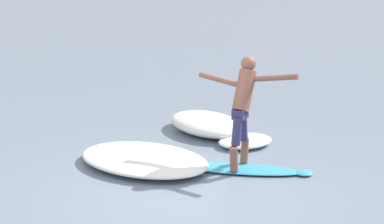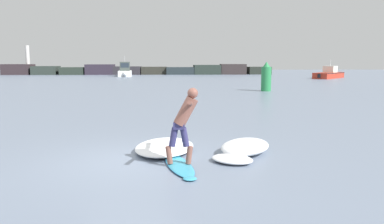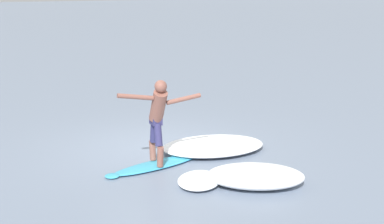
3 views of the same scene
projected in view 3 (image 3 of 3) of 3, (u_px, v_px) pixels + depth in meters
ground_plane at (158, 147)px, 12.23m from camera, size 200.00×200.00×0.00m
surfboard at (155, 165)px, 10.95m from camera, size 0.92×2.27×0.20m
surfer at (158, 114)px, 10.59m from camera, size 0.78×1.71×1.79m
wave_foam_at_tail at (256, 176)px, 9.94m from camera, size 1.96×2.17×0.35m
wave_foam_at_nose at (199, 180)px, 9.97m from camera, size 1.32×1.28×0.17m
wave_foam_beside at (213, 146)px, 11.97m from camera, size 1.94×2.56×0.23m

